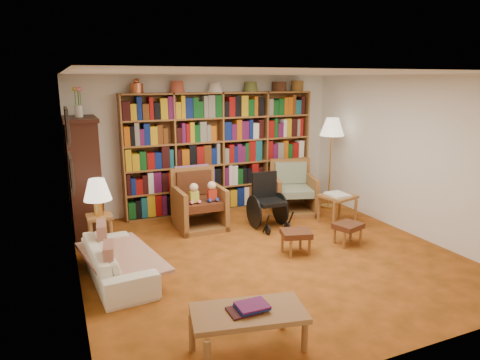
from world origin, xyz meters
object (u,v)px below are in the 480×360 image
footstool_b (348,227)px  coffee_table (248,316)px  sofa (117,261)px  footstool_a (296,235)px  armchair_leather (198,203)px  armchair_sage (291,192)px  wheelchair (268,203)px  side_table_lamp (100,226)px  floor_lamp (332,131)px  side_table_papers (337,200)px

footstool_b → coffee_table: 3.02m
sofa → footstool_a: (2.43, -0.21, 0.05)m
armchair_leather → armchair_sage: 1.86m
coffee_table → wheelchair: bearing=60.1°
sofa → footstool_a: 2.44m
footstool_a → armchair_leather: bearing=118.0°
side_table_lamp → floor_lamp: 4.48m
armchair_sage → coffee_table: armchair_sage is taller
floor_lamp → footstool_a: floor_lamp is taller
side_table_lamp → coffee_table: (0.98, -2.94, -0.03)m
armchair_sage → side_table_papers: 1.04m
floor_lamp → side_table_papers: bearing=-117.6°
armchair_sage → floor_lamp: 1.39m
sofa → armchair_sage: bearing=-69.4°
wheelchair → armchair_sage: bearing=36.9°
floor_lamp → coffee_table: size_ratio=1.56×
armchair_sage → footstool_a: armchair_sage is taller
coffee_table → armchair_sage: bearing=55.0°
sofa → armchair_leather: 2.14m
footstool_a → footstool_b: bearing=-0.6°
footstool_a → footstool_b: (0.89, -0.01, -0.01)m
wheelchair → footstool_b: size_ratio=1.92×
floor_lamp → side_table_papers: 1.48m
floor_lamp → side_table_lamp: bearing=-172.4°
footstool_b → coffee_table: coffee_table is taller
footstool_b → armchair_leather: bearing=136.4°
side_table_lamp → armchair_leather: bearing=18.4°
armchair_sage → floor_lamp: bearing=-4.1°
sofa → floor_lamp: size_ratio=0.92×
sofa → wheelchair: bearing=-73.6°
wheelchair → footstool_a: bearing=-97.7°
side_table_papers → floor_lamp: bearing=62.4°
side_table_lamp → wheelchair: (2.69, 0.04, 0.03)m
armchair_sage → footstool_a: 2.03m
sofa → floor_lamp: bearing=-74.5°
side_table_papers → coffee_table: bearing=-137.6°
side_table_lamp → footstool_b: size_ratio=1.17×
side_table_papers → footstool_b: size_ratio=1.32×
wheelchair → coffee_table: 3.44m
armchair_leather → wheelchair: (1.07, -0.49, 0.01)m
sofa → armchair_sage: armchair_sage is taller
floor_lamp → footstool_a: (-1.77, -1.74, -1.21)m
wheelchair → coffee_table: (-1.71, -2.98, -0.06)m
footstool_a → footstool_b: size_ratio=1.01×
sofa → armchair_leather: armchair_leather is taller
armchair_leather → footstool_b: (1.80, -1.71, -0.13)m
floor_lamp → footstool_a: bearing=-135.5°
floor_lamp → coffee_table: floor_lamp is taller
armchair_sage → floor_lamp: size_ratio=0.58×
sofa → floor_lamp: 4.64m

